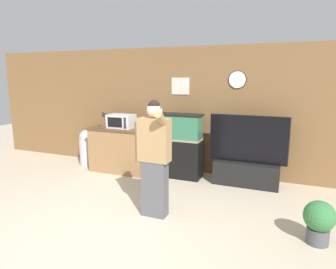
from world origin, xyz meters
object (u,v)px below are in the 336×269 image
counter_island (120,149)px  person_standing (154,157)px  knife_block (105,122)px  trash_bin (87,147)px  potted_plant (319,220)px  aquarium_on_stand (179,146)px  microwave (121,121)px  tv_on_stand (246,165)px

counter_island → person_standing: bearing=-46.5°
knife_block → trash_bin: bearing=165.8°
counter_island → trash_bin: counter_island is taller
potted_plant → trash_bin: 4.95m
aquarium_on_stand → potted_plant: bearing=-35.1°
counter_island → person_standing: size_ratio=0.75×
counter_island → microwave: (0.04, 0.01, 0.61)m
tv_on_stand → trash_bin: 3.56m
tv_on_stand → potted_plant: bearing=-57.5°
knife_block → potted_plant: knife_block is taller
microwave → tv_on_stand: (2.58, 0.13, -0.70)m
trash_bin → knife_block: bearing=-14.2°
microwave → trash_bin: 1.19m
counter_island → microwave: size_ratio=2.35×
knife_block → person_standing: size_ratio=0.19×
microwave → tv_on_stand: bearing=2.9°
tv_on_stand → potted_plant: (1.09, -1.72, -0.08)m
counter_island → aquarium_on_stand: (1.29, 0.13, 0.17)m
knife_block → tv_on_stand: size_ratio=0.22×
person_standing → trash_bin: person_standing is taller
counter_island → knife_block: bearing=-170.1°
knife_block → aquarium_on_stand: bearing=6.4°
counter_island → trash_bin: 0.95m
tv_on_stand → potted_plant: size_ratio=2.62×
counter_island → person_standing: (1.55, -1.63, 0.41)m
potted_plant → trash_bin: bearing=160.2°
microwave → trash_bin: (-0.98, 0.09, -0.67)m
person_standing → trash_bin: (-2.49, 1.73, -0.46)m
microwave → aquarium_on_stand: 1.33m
microwave → knife_block: (-0.37, -0.07, -0.03)m
tv_on_stand → aquarium_on_stand: bearing=-179.3°
counter_island → knife_block: size_ratio=3.97×
knife_block → potted_plant: 4.38m
tv_on_stand → microwave: bearing=-177.1°
counter_island → aquarium_on_stand: bearing=5.6°
potted_plant → knife_block: bearing=159.4°
knife_block → person_standing: (1.88, -1.57, -0.17)m
potted_plant → trash_bin: size_ratio=0.67×
counter_island → trash_bin: bearing=174.0°
person_standing → potted_plant: (2.16, 0.06, -0.58)m
tv_on_stand → person_standing: (-1.07, -1.77, 0.50)m
knife_block → person_standing: bearing=-40.0°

